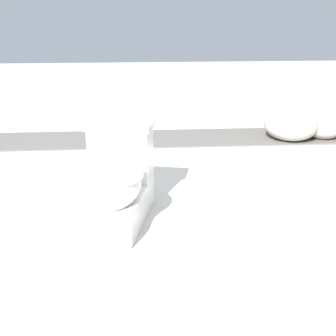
# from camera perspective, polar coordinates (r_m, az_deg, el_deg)

# --- Properties ---
(ground_plane) EXTENTS (14.00, 14.00, 0.00)m
(ground_plane) POSITION_cam_1_polar(r_m,az_deg,el_deg) (2.80, -5.53, -4.41)
(ground_plane) COLOR beige
(gravel_strip) EXTENTS (0.56, 8.00, 0.01)m
(gravel_strip) POSITION_cam_1_polar(r_m,az_deg,el_deg) (4.12, 1.77, 3.66)
(gravel_strip) COLOR #605B56
(gravel_strip) RESTS_ON ground
(toilet) EXTENTS (0.70, 0.51, 0.52)m
(toilet) POSITION_cam_1_polar(r_m,az_deg,el_deg) (2.51, -6.87, -1.91)
(toilet) COLOR white
(toilet) RESTS_ON ground
(boulder_near) EXTENTS (0.53, 0.52, 0.27)m
(boulder_near) POSITION_cam_1_polar(r_m,az_deg,el_deg) (4.19, 14.77, 5.13)
(boulder_near) COLOR #ADA899
(boulder_near) RESTS_ON ground
(boulder_far) EXTENTS (0.47, 0.47, 0.23)m
(boulder_far) POSITION_cam_1_polar(r_m,az_deg,el_deg) (4.31, 18.37, 4.89)
(boulder_far) COLOR #ADA899
(boulder_far) RESTS_ON ground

